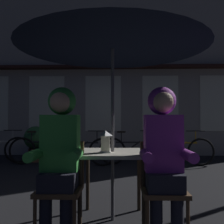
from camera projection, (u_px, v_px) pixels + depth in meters
ground_plane at (113, 220)px, 2.78m from camera, size 60.00×60.00×0.00m
cafe_table at (113, 161)px, 2.80m from camera, size 0.72×0.72×0.74m
patio_umbrella at (113, 32)px, 2.84m from camera, size 2.10×2.10×2.31m
lantern at (105, 141)px, 2.71m from camera, size 0.11×0.11×0.23m
chair_left at (61, 182)px, 2.44m from camera, size 0.40×0.40×0.87m
chair_right at (163, 183)px, 2.41m from camera, size 0.40×0.40×0.87m
person_left_hooded at (60, 145)px, 2.39m from camera, size 0.45×0.56×1.40m
person_right_hooded at (163, 146)px, 2.36m from camera, size 0.45×0.56×1.40m
shopfront_building at (104, 58)px, 8.28m from camera, size 10.00×0.93×6.20m
bicycle_second at (43, 150)px, 6.30m from camera, size 1.68×0.16×0.84m
bicycle_third at (81, 151)px, 6.12m from camera, size 1.68×0.17×0.84m
bicycle_fourth at (133, 150)px, 6.20m from camera, size 1.68×0.15×0.84m
bicycle_fifth at (179, 151)px, 6.04m from camera, size 1.68×0.13×0.84m
potted_plant at (36, 141)px, 6.70m from camera, size 0.60×0.60×0.92m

